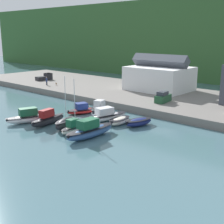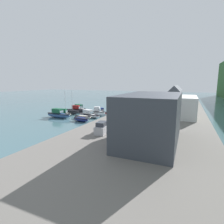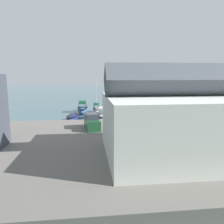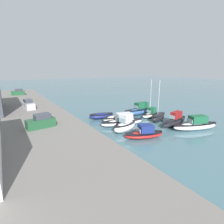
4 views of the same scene
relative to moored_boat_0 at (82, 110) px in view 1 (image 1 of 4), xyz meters
name	(u,v)px [view 1 (image 1 of 4)]	position (x,y,z in m)	size (l,w,h in m)	color
ground_plane	(86,123)	(5.01, -3.88, -0.72)	(320.00, 320.00, 0.00)	#476B75
quay_promenade	(162,98)	(5.01, 19.46, -0.02)	(119.95, 26.12, 1.40)	slate
harbor_clubhouse	(159,77)	(1.04, 24.00, 3.74)	(14.28, 10.93, 8.51)	white
moored_boat_0	(82,110)	(0.00, 0.00, 0.00)	(4.32, 6.60, 2.05)	red
moored_boat_1	(100,110)	(3.68, 0.94, 0.38)	(3.17, 5.27, 2.96)	white
moored_boat_2	(106,116)	(6.62, -0.62, 0.11)	(4.10, 8.65, 2.33)	white
moored_boat_3	(120,121)	(9.74, -0.69, -0.13)	(2.72, 5.15, 1.10)	white
moored_boat_4	(139,122)	(12.68, 0.59, -0.07)	(3.17, 5.52, 1.22)	navy
moored_boat_5	(30,117)	(-2.09, -9.91, 0.19)	(4.84, 8.61, 2.51)	silver
moored_boat_6	(48,119)	(1.33, -8.80, 0.25)	(2.63, 7.49, 2.64)	black
moored_boat_7	(65,123)	(4.98, -8.30, 0.15)	(3.36, 5.33, 8.28)	black
moored_boat_8	(73,128)	(7.70, -8.96, 0.10)	(1.84, 4.77, 8.16)	white
moored_boat_9	(90,131)	(10.97, -8.72, 0.30)	(2.55, 8.69, 2.77)	#33568E
parked_car_0	(163,97)	(9.17, 13.12, 1.59)	(2.31, 4.39, 2.16)	#1E4C2D
pickup_truck_0	(45,77)	(-33.05, 16.10, 1.50)	(2.34, 4.87, 1.90)	black
person_on_quay	(47,81)	(-24.97, 10.59, 1.78)	(0.40, 0.40, 2.14)	#232838
dog_on_quay	(56,83)	(-23.05, 12.17, 1.13)	(0.87, 0.57, 0.68)	brown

